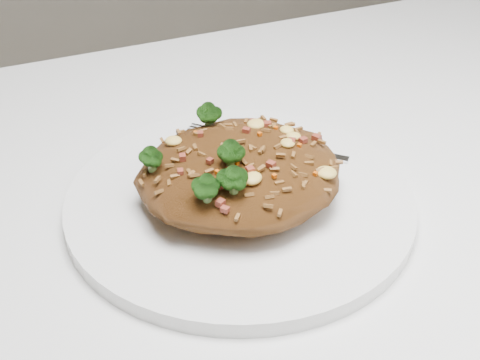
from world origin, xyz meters
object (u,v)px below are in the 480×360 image
fried_rice (239,165)px  plate (240,201)px  fork (273,145)px  dining_table (266,299)px

fried_rice → plate: bearing=10.5°
plate → fork: bearing=44.1°
plate → fork: 0.08m
dining_table → fork: (0.05, 0.09, 0.11)m
dining_table → fork: size_ratio=9.46×
plate → fried_rice: fried_rice is taller
dining_table → plate: plate is taller
dining_table → plate: bearing=115.7°
dining_table → plate: (-0.01, 0.03, 0.10)m
plate → fried_rice: bearing=-169.5°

